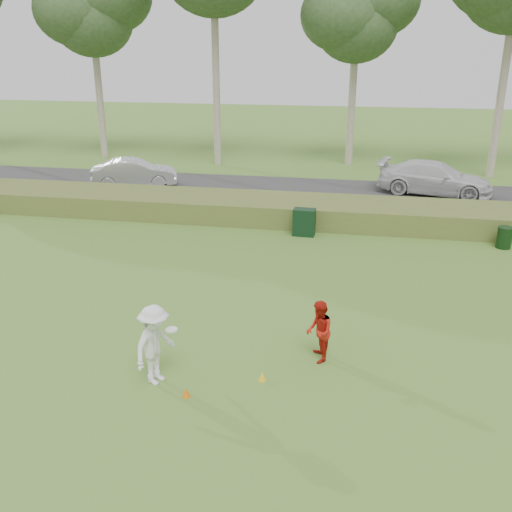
% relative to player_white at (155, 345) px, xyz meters
% --- Properties ---
extents(ground, '(120.00, 120.00, 0.00)m').
position_rel_player_white_xyz_m(ground, '(1.33, 0.90, -0.93)').
color(ground, '#406C24').
rests_on(ground, ground).
extents(reed_strip, '(80.00, 3.00, 0.90)m').
position_rel_player_white_xyz_m(reed_strip, '(1.33, 12.90, -0.48)').
color(reed_strip, '#4D5D25').
rests_on(reed_strip, ground).
extents(park_road, '(80.00, 6.00, 0.06)m').
position_rel_player_white_xyz_m(park_road, '(1.33, 17.90, -0.90)').
color(park_road, '#2D2D2D').
rests_on(park_road, ground).
extents(tree_2, '(6.50, 6.50, 12.00)m').
position_rel_player_white_xyz_m(tree_2, '(-12.67, 24.90, 8.04)').
color(tree_2, gray).
rests_on(tree_2, ground).
extents(tree_4, '(6.24, 6.24, 11.50)m').
position_rel_player_white_xyz_m(tree_4, '(3.33, 25.40, 7.66)').
color(tree_4, gray).
rests_on(tree_4, ground).
extents(player_white, '(1.06, 1.36, 1.86)m').
position_rel_player_white_xyz_m(player_white, '(0.00, 0.00, 0.00)').
color(player_white, white).
rests_on(player_white, ground).
extents(player_red, '(0.72, 0.84, 1.51)m').
position_rel_player_white_xyz_m(player_red, '(3.46, 1.61, -0.18)').
color(player_red, '#B0190F').
rests_on(player_red, ground).
extents(cone_orange, '(0.19, 0.19, 0.21)m').
position_rel_player_white_xyz_m(cone_orange, '(0.81, -0.44, -0.83)').
color(cone_orange, '#D6650B').
rests_on(cone_orange, ground).
extents(cone_yellow, '(0.19, 0.19, 0.21)m').
position_rel_player_white_xyz_m(cone_yellow, '(2.31, 0.48, -0.83)').
color(cone_yellow, yellow).
rests_on(cone_yellow, ground).
extents(utility_cabinet, '(0.88, 0.57, 1.07)m').
position_rel_player_white_xyz_m(utility_cabinet, '(2.10, 10.98, -0.40)').
color(utility_cabinet, black).
rests_on(utility_cabinet, ground).
extents(trash_bin, '(0.67, 0.67, 0.80)m').
position_rel_player_white_xyz_m(trash_bin, '(9.53, 10.87, -0.53)').
color(trash_bin, black).
rests_on(trash_bin, ground).
extents(car_mid, '(4.62, 2.84, 1.44)m').
position_rel_player_white_xyz_m(car_mid, '(-7.48, 17.30, -0.15)').
color(car_mid, silver).
rests_on(car_mid, park_road).
extents(car_right, '(5.84, 3.32, 1.59)m').
position_rel_player_white_xyz_m(car_right, '(7.76, 18.52, -0.07)').
color(car_right, silver).
rests_on(car_right, park_road).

